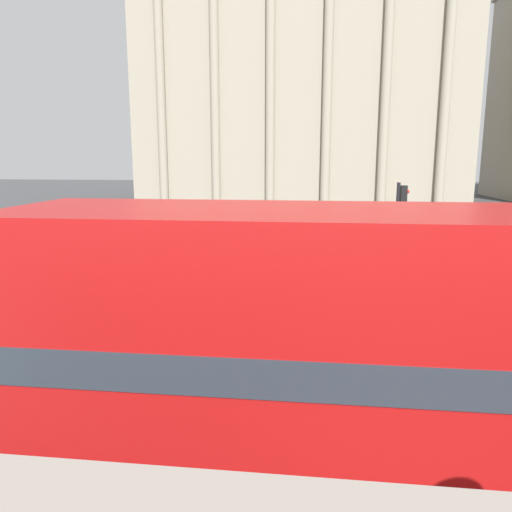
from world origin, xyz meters
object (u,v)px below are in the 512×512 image
object	(u,v)px
traffic_light_near	(477,258)
double_decker_bus	(451,355)
pedestrian_grey	(78,271)
plaza_building_left	(301,82)
pedestrian_white	(131,257)
traffic_light_mid	(399,222)

from	to	relation	value
traffic_light_near	double_decker_bus	bearing A→B (deg)	-109.35
traffic_light_near	pedestrian_grey	distance (m)	11.89
plaza_building_left	traffic_light_near	size ratio (longest dim) A/B	9.78
traffic_light_near	pedestrian_white	xyz separation A→B (m)	(-10.67, 5.37, -1.32)
double_decker_bus	plaza_building_left	world-z (taller)	plaza_building_left
traffic_light_mid	pedestrian_grey	size ratio (longest dim) A/B	2.12
traffic_light_mid	pedestrian_grey	world-z (taller)	traffic_light_mid
double_decker_bus	traffic_light_near	world-z (taller)	double_decker_bus
double_decker_bus	pedestrian_white	distance (m)	14.37
plaza_building_left	traffic_light_mid	bearing A→B (deg)	-83.22
plaza_building_left	pedestrian_white	distance (m)	41.25
double_decker_bus	pedestrian_white	bearing A→B (deg)	126.68
pedestrian_white	traffic_light_mid	bearing A→B (deg)	179.58
plaza_building_left	pedestrian_grey	distance (m)	43.83
traffic_light_mid	plaza_building_left	bearing A→B (deg)	96.78
plaza_building_left	pedestrian_grey	size ratio (longest dim) A/B	19.12
plaza_building_left	pedestrian_grey	xyz separation A→B (m)	(-5.73, -41.87, -11.64)
pedestrian_grey	plaza_building_left	bearing A→B (deg)	107.37
double_decker_bus	plaza_building_left	bearing A→B (deg)	94.20
traffic_light_mid	pedestrian_white	xyz separation A→B (m)	(-9.62, 0.35, -1.50)
double_decker_bus	traffic_light_near	size ratio (longest dim) A/B	3.13
double_decker_bus	traffic_light_mid	size ratio (longest dim) A/B	2.88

